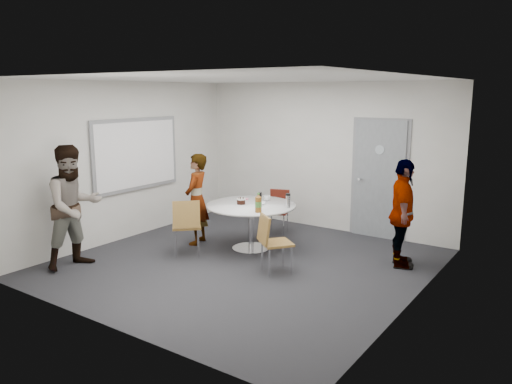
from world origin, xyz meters
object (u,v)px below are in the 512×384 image
Objects in this scene: table at (252,211)px; person_main at (197,199)px; whiteboard at (137,154)px; chair_far at (279,207)px; chair_near_right at (271,238)px; chair_near_left at (186,222)px; door at (379,180)px; person_right at (402,214)px; person_left at (74,207)px.

table is 0.94× the size of person_main.
chair_far is at bearing 37.52° from whiteboard.
chair_near_right is (3.00, -0.30, -0.94)m from whiteboard.
table reaches higher than chair_near_left.
table reaches higher than chair_near_right.
chair_near_left is 0.59× the size of person_main.
door reaches higher than table.
chair_near_left is 1.15× the size of chair_far.
whiteboard reaches higher than table.
person_main is at bearing 81.73° from person_right.
person_main reaches higher than chair_far.
person_right is at bearing 149.80° from chair_far.
whiteboard is at bearing -147.99° from chair_near_right.
whiteboard is 2.35m from table.
whiteboard reaches higher than person_left.
chair_near_right is 2.09m from chair_far.
person_right reaches higher than person_main.
table is 2.32m from person_right.
chair_near_left is 1.07× the size of chair_near_right.
chair_near_right is at bearing 110.19° from person_right.
person_left is at bearing -127.57° from door.
whiteboard is at bearing -168.89° from table.
chair_near_right is at bearing -41.04° from table.
chair_near_left is at bearing -126.62° from table.
person_right is (4.41, 1.00, -0.66)m from whiteboard.
table is at bearing 85.41° from person_main.
whiteboard is 1.82m from chair_near_left.
chair_near_right is at bearing -53.95° from person_left.
whiteboard is 2.68m from chair_far.
chair_far is (0.45, 1.95, -0.08)m from chair_near_left.
door is 2.34× the size of chair_near_left.
person_left reaches higher than person_main.
chair_near_left is 1.48m from chair_near_right.
chair_near_left is at bearing -15.70° from whiteboard.
door reaches higher than whiteboard.
door reaches higher than person_left.
door is at bearing 32.66° from whiteboard.
person_left reaches higher than person_right.
whiteboard is 1.20× the size of person_right.
whiteboard is at bearing 19.39° from chair_far.
person_main is (-1.79, 0.48, 0.25)m from chair_near_right.
chair_far is at bearing 33.64° from chair_near_left.
person_right is (0.85, -1.28, -0.23)m from door.
person_left reaches higher than table.
person_main is 0.96× the size of person_right.
door is at bearing 10.90° from person_right.
chair_far is (-0.18, 1.10, -0.17)m from table.
door is 2.70× the size of chair_far.
door is at bearing 115.65° from chair_near_right.
whiteboard is 1.25× the size of person_main.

